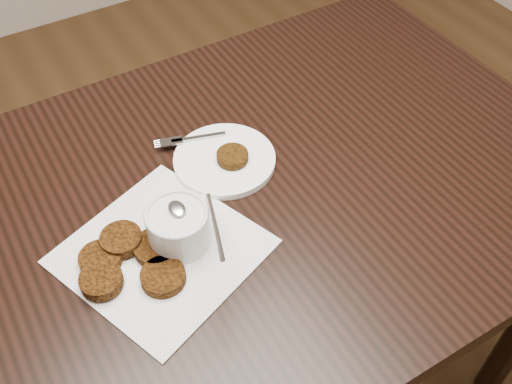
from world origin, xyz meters
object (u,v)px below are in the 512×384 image
(table, at_px, (237,310))
(plate_with_patty, at_px, (224,157))
(napkin, at_px, (162,252))
(sauce_ramekin, at_px, (176,213))

(table, bearing_deg, plate_with_patty, 70.40)
(table, xyz_separation_m, napkin, (-0.15, -0.05, 0.38))
(sauce_ramekin, xyz_separation_m, plate_with_patty, (0.14, 0.12, -0.06))
(table, distance_m, sauce_ramekin, 0.46)
(napkin, xyz_separation_m, sauce_ramekin, (0.03, 0.00, 0.07))
(plate_with_patty, bearing_deg, table, -109.60)
(table, bearing_deg, sauce_ramekin, -158.69)
(sauce_ramekin, relative_size, plate_with_patty, 0.75)
(table, xyz_separation_m, sauce_ramekin, (-0.12, -0.05, 0.45))
(table, bearing_deg, napkin, -161.77)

